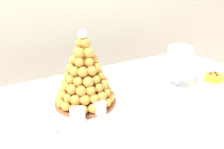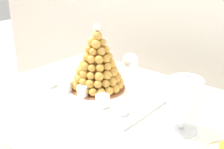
{
  "view_description": "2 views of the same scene",
  "coord_description": "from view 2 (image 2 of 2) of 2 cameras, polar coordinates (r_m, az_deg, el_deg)",
  "views": [
    {
      "loc": [
        -0.66,
        -0.84,
        1.32
      ],
      "look_at": [
        -0.13,
        0.03,
        0.92
      ],
      "focal_mm": 40.98,
      "sensor_mm": 36.0,
      "label": 1
    },
    {
      "loc": [
        0.63,
        -0.87,
        1.38
      ],
      "look_at": [
        -0.08,
        -0.02,
        0.94
      ],
      "focal_mm": 45.64,
      "sensor_mm": 36.0,
      "label": 2
    }
  ],
  "objects": [
    {
      "name": "dessert_cup_right",
      "position": [
        1.17,
        2.16,
        -6.66
      ],
      "size": [
        0.05,
        0.05,
        0.06
      ],
      "color": "silver",
      "rests_on": "serving_tray"
    },
    {
      "name": "buffet_table",
      "position": [
        1.28,
        3.39,
        -11.02
      ],
      "size": [
        1.46,
        0.92,
        0.79
      ],
      "color": "brown",
      "rests_on": "ground_plane"
    },
    {
      "name": "serving_tray",
      "position": [
        1.38,
        -3.0,
        -3.38
      ],
      "size": [
        0.62,
        0.38,
        0.02
      ],
      "color": "white",
      "rests_on": "buffet_table"
    },
    {
      "name": "dessert_cup_mid_left",
      "position": [
        1.38,
        -9.16,
        -2.41
      ],
      "size": [
        0.06,
        0.06,
        0.06
      ],
      "color": "silver",
      "rests_on": "serving_tray"
    },
    {
      "name": "croquembouche",
      "position": [
        1.36,
        -2.89,
        2.11
      ],
      "size": [
        0.27,
        0.27,
        0.32
      ],
      "color": "brown",
      "rests_on": "serving_tray"
    },
    {
      "name": "dessert_cup_mid_right",
      "position": [
        1.24,
        -1.94,
        -5.3
      ],
      "size": [
        0.06,
        0.06,
        0.05
      ],
      "color": "silver",
      "rests_on": "serving_tray"
    },
    {
      "name": "macaron_goblet",
      "position": [
        1.06,
        14.38,
        -4.58
      ],
      "size": [
        0.12,
        0.12,
        0.22
      ],
      "color": "white",
      "rests_on": "buffet_table"
    },
    {
      "name": "dessert_cup_centre",
      "position": [
        1.32,
        -5.91,
        -3.46
      ],
      "size": [
        0.05,
        0.05,
        0.06
      ],
      "color": "silver",
      "rests_on": "serving_tray"
    },
    {
      "name": "dessert_cup_left",
      "position": [
        1.46,
        -12.34,
        -1.25
      ],
      "size": [
        0.06,
        0.06,
        0.06
      ],
      "color": "silver",
      "rests_on": "serving_tray"
    },
    {
      "name": "wine_glass",
      "position": [
        1.46,
        3.71,
        2.62
      ],
      "size": [
        0.08,
        0.08,
        0.16
      ],
      "color": "silver",
      "rests_on": "buffet_table"
    }
  ]
}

